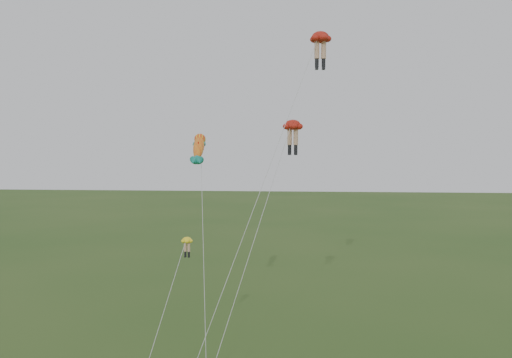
{
  "coord_description": "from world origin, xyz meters",
  "views": [
    {
      "loc": [
        5.9,
        -32.37,
        13.97
      ],
      "look_at": [
        2.43,
        6.0,
        11.86
      ],
      "focal_mm": 40.0,
      "sensor_mm": 36.0,
      "label": 1
    }
  ],
  "objects": [
    {
      "name": "legs_kite_red_mid",
      "position": [
        4.78,
        7.8,
        15.16
      ],
      "size": [
        5.53,
        12.23,
        15.95
      ],
      "rotation": [
        0.0,
        0.0,
        -0.21
      ],
      "color": "#B31E12",
      "rests_on": "ground"
    },
    {
      "name": "fish_kite",
      "position": [
        -2.04,
        8.84,
        13.98
      ],
      "size": [
        3.11,
        12.28,
        15.28
      ],
      "rotation": [
        0.6,
        0.0,
        0.08
      ],
      "color": "yellow",
      "rests_on": "ground"
    },
    {
      "name": "legs_kite_yellow",
      "position": [
        -2.0,
        3.24,
        7.25
      ],
      "size": [
        1.69,
        9.13,
        8.17
      ],
      "rotation": [
        0.0,
        0.0,
        -0.13
      ],
      "color": "yellow",
      "rests_on": "ground"
    },
    {
      "name": "legs_kite_red_high",
      "position": [
        6.66,
        8.76,
        21.37
      ],
      "size": [
        8.68,
        11.9,
        22.26
      ],
      "rotation": [
        0.0,
        0.0,
        0.13
      ],
      "color": "#B31E12",
      "rests_on": "ground"
    }
  ]
}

